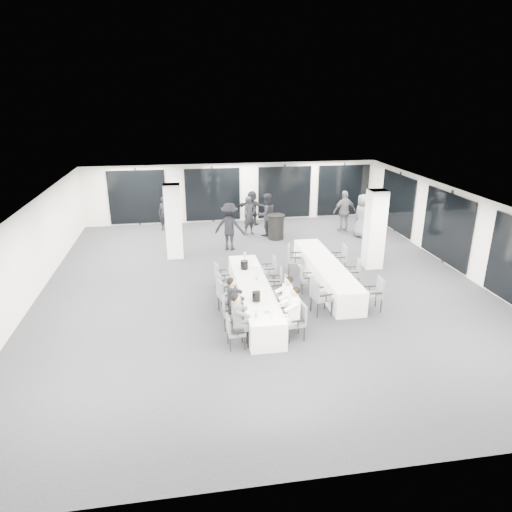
{
  "coord_description": "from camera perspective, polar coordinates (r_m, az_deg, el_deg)",
  "views": [
    {
      "loc": [
        -2.38,
        -13.53,
        5.93
      ],
      "look_at": [
        -0.23,
        -0.2,
        1.08
      ],
      "focal_mm": 32.0,
      "sensor_mm": 36.0,
      "label": 1
    }
  ],
  "objects": [
    {
      "name": "seated_guest_d",
      "position": [
        12.11,
        3.69,
        -5.3
      ],
      "size": [
        0.5,
        0.38,
        1.44
      ],
      "rotation": [
        0.0,
        0.0,
        1.57
      ],
      "color": "white",
      "rests_on": "floor"
    },
    {
      "name": "chair_main_right_fourth",
      "position": [
        13.94,
        2.62,
        -3.1
      ],
      "size": [
        0.54,
        0.57,
        0.92
      ],
      "rotation": [
        0.0,
        0.0,
        1.39
      ],
      "color": "#53555B",
      "rests_on": "floor"
    },
    {
      "name": "plate_b",
      "position": [
        11.48,
        1.4,
        -7.02
      ],
      "size": [
        0.22,
        0.22,
        0.03
      ],
      "color": "white",
      "rests_on": "banquet_table_main"
    },
    {
      "name": "chair_side_right_mid",
      "position": [
        14.94,
        12.18,
        -1.92
      ],
      "size": [
        0.54,
        0.58,
        0.93
      ],
      "rotation": [
        0.0,
        0.0,
        1.4
      ],
      "color": "#53555B",
      "rests_on": "floor"
    },
    {
      "name": "chair_side_left_near",
      "position": [
        12.95,
        7.87,
        -4.79
      ],
      "size": [
        0.6,
        0.64,
        1.04
      ],
      "rotation": [
        0.0,
        0.0,
        -1.42
      ],
      "color": "#53555B",
      "rests_on": "floor"
    },
    {
      "name": "standing_guest_f",
      "position": [
        21.56,
        -0.5,
        6.33
      ],
      "size": [
        1.82,
        1.28,
        1.85
      ],
      "primitive_type": "imported",
      "rotation": [
        0.0,
        0.0,
        2.73
      ],
      "color": "black",
      "rests_on": "floor"
    },
    {
      "name": "standing_guest_g",
      "position": [
        21.04,
        -11.38,
        5.48
      ],
      "size": [
        0.79,
        0.72,
        1.77
      ],
      "primitive_type": "imported",
      "rotation": [
        0.0,
        0.0,
        -0.37
      ],
      "color": "black",
      "rests_on": "floor"
    },
    {
      "name": "chair_main_left_second",
      "position": [
        12.14,
        -3.44,
        -6.78
      ],
      "size": [
        0.48,
        0.53,
        0.91
      ],
      "rotation": [
        0.0,
        0.0,
        -1.61
      ],
      "color": "#53555B",
      "rests_on": "floor"
    },
    {
      "name": "water_bottle_c",
      "position": [
        15.09,
        -1.4,
        0.11
      ],
      "size": [
        0.07,
        0.07,
        0.22
      ],
      "primitive_type": "cylinder",
      "color": "silver",
      "rests_on": "banquet_table_main"
    },
    {
      "name": "banquet_table_main",
      "position": [
        13.25,
        -0.32,
        -5.05
      ],
      "size": [
        0.9,
        5.0,
        0.75
      ],
      "primitive_type": "cube",
      "color": "white",
      "rests_on": "floor"
    },
    {
      "name": "seated_guest_a",
      "position": [
        11.14,
        -2.1,
        -7.62
      ],
      "size": [
        0.5,
        0.38,
        1.44
      ],
      "rotation": [
        0.0,
        0.0,
        -1.57
      ],
      "color": "#4F5156",
      "rests_on": "floor"
    },
    {
      "name": "room",
      "position": [
        15.68,
        3.25,
        2.87
      ],
      "size": [
        14.04,
        16.04,
        2.84
      ],
      "color": "#24252A",
      "rests_on": "ground"
    },
    {
      "name": "chair_side_left_mid",
      "position": [
        14.32,
        6.18,
        -2.7
      ],
      "size": [
        0.49,
        0.53,
        0.86
      ],
      "rotation": [
        0.0,
        0.0,
        -1.72
      ],
      "color": "#53555B",
      "rests_on": "floor"
    },
    {
      "name": "ice_bucket_near",
      "position": [
        12.03,
        0.03,
        -5.1
      ],
      "size": [
        0.22,
        0.22,
        0.25
      ],
      "primitive_type": "cylinder",
      "color": "black",
      "rests_on": "banquet_table_main"
    },
    {
      "name": "chair_main_right_mid",
      "position": [
        13.16,
        3.4,
        -4.38
      ],
      "size": [
        0.55,
        0.6,
        0.98
      ],
      "rotation": [
        0.0,
        0.0,
        1.7
      ],
      "color": "#53555B",
      "rests_on": "floor"
    },
    {
      "name": "water_bottle_b",
      "position": [
        13.28,
        0.08,
        -2.73
      ],
      "size": [
        0.07,
        0.07,
        0.21
      ],
      "primitive_type": "cylinder",
      "color": "silver",
      "rests_on": "banquet_table_main"
    },
    {
      "name": "standing_guest_b",
      "position": [
        19.85,
        1.31,
        5.52
      ],
      "size": [
        1.17,
        0.93,
        2.11
      ],
      "primitive_type": "imported",
      "rotation": [
        0.0,
        0.0,
        3.49
      ],
      "color": "black",
      "rests_on": "floor"
    },
    {
      "name": "ice_bucket_far",
      "position": [
        14.17,
        -1.47,
        -1.11
      ],
      "size": [
        0.24,
        0.24,
        0.27
      ],
      "primitive_type": "cylinder",
      "color": "black",
      "rests_on": "banquet_table_main"
    },
    {
      "name": "chair_side_right_near",
      "position": [
        13.52,
        14.71,
        -4.39
      ],
      "size": [
        0.51,
        0.56,
        0.97
      ],
      "rotation": [
        0.0,
        0.0,
        1.54
      ],
      "color": "#53555B",
      "rests_on": "floor"
    },
    {
      "name": "wine_glass",
      "position": [
        11.14,
        1.93,
        -7.1
      ],
      "size": [
        0.08,
        0.08,
        0.2
      ],
      "color": "silver",
      "rests_on": "banquet_table_main"
    },
    {
      "name": "chair_side_right_far",
      "position": [
        16.12,
        10.5,
        -0.11
      ],
      "size": [
        0.51,
        0.56,
        0.96
      ],
      "rotation": [
        0.0,
        0.0,
        1.52
      ],
      "color": "#53555B",
      "rests_on": "floor"
    },
    {
      "name": "chair_main_right_far",
      "position": [
        14.88,
        1.81,
        -1.56
      ],
      "size": [
        0.48,
        0.53,
        0.92
      ],
      "rotation": [
        0.0,
        0.0,
        1.54
      ],
      "color": "#53555B",
      "rests_on": "floor"
    },
    {
      "name": "water_bottle_a",
      "position": [
        11.17,
        0.06,
        -7.31
      ],
      "size": [
        0.06,
        0.06,
        0.2
      ],
      "primitive_type": "cylinder",
      "color": "silver",
      "rests_on": "banquet_table_main"
    },
    {
      "name": "chair_main_left_fourth",
      "position": [
        13.6,
        -4.14,
        -3.73
      ],
      "size": [
        0.55,
        0.58,
        0.92
      ],
      "rotation": [
        0.0,
        0.0,
        -1.35
      ],
      "color": "#53555B",
      "rests_on": "floor"
    },
    {
      "name": "standing_guest_h",
      "position": [
        17.76,
        14.58,
        2.89
      ],
      "size": [
        1.1,
        1.02,
        1.95
      ],
      "primitive_type": "imported",
      "rotation": [
        0.0,
        0.0,
        2.5
      ],
      "color": "white",
      "rests_on": "floor"
    },
    {
      "name": "column_left",
      "position": [
        17.34,
        -10.28,
        4.28
      ],
      "size": [
        0.6,
        0.6,
        2.8
      ],
      "primitive_type": "cube",
      "color": "white",
      "rests_on": "floor"
    },
    {
      "name": "chair_main_left_far",
      "position": [
        14.43,
        -4.47,
        -2.38
      ],
      "size": [
        0.52,
        0.55,
        0.9
      ],
      "rotation": [
        0.0,
        0.0,
        -1.41
      ],
      "color": "#53555B",
      "rests_on": "floor"
    },
    {
      "name": "cocktail_table",
      "position": [
        19.52,
        2.52,
        3.69
      ],
      "size": [
        0.76,
        0.76,
        1.06
      ],
      "color": "black",
      "rests_on": "floor"
    },
    {
      "name": "banquet_table_side",
      "position": [
        15.06,
        8.67,
        -2.14
      ],
      "size": [
        0.9,
        5.0,
        0.75
      ],
      "primitive_type": "cube",
      "color": "white",
      "rests_on": "floor"
    },
    {
      "name": "standing_guest_a",
      "position": [
        20.02,
        -0.84,
        5.38
      ],
      "size": [
        0.88,
        0.81,
        1.92
      ],
      "primitive_type": "imported",
      "rotation": [
        0.0,
        0.0,
        0.45
      ],
      "color": "black",
      "rests_on": "floor"
    },
    {
      "name": "standing_guest_e",
      "position": [
        20.14,
        13.19,
        5.25
      ],
      "size": [
        0.98,
        1.19,
        2.13
      ],
      "primitive_type": "imported",
      "rotation": [
        0.0,
        0.0,
        1.97
      ],
      "color": "#4F5156",
      "rests_on": "floor"
    },
    {
      "name": "column_right",
      "position": [
        16.58,
        14.61,
        3.25
      ],
      "size": [
        0.6,
        0.6,
        2.8
      ],
      "primitive_type": "cube",
      "color": "white",
      "rests_on": "floor"
    },
    {
      "name": "chair_main_right_second",
      "position": [
        12.23,
        4.46,
        -6.32
      ],
      "size": [
        0.62,
        0.64,
        1.0
      ],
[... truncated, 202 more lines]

